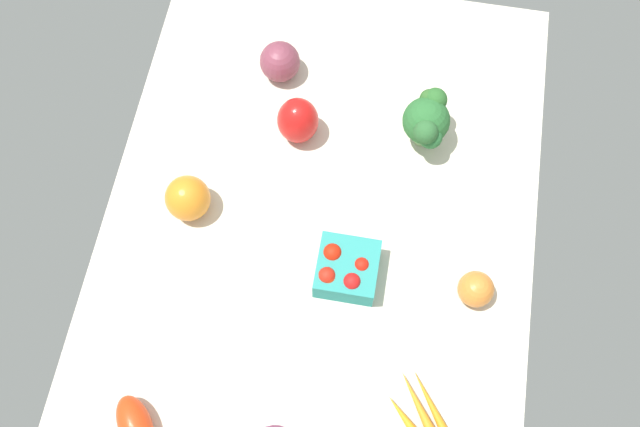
% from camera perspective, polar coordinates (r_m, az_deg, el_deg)
% --- Properties ---
extents(tablecloth, '(1.04, 0.76, 0.02)m').
position_cam_1_polar(tablecloth, '(1.27, -0.00, -0.51)').
color(tablecloth, beige).
rests_on(tablecloth, ground).
extents(bell_pepper_orange, '(0.10, 0.10, 0.08)m').
position_cam_1_polar(bell_pepper_orange, '(1.25, -10.57, 1.22)').
color(bell_pepper_orange, orange).
rests_on(bell_pepper_orange, tablecloth).
extents(bell_pepper_red, '(0.08, 0.08, 0.10)m').
position_cam_1_polar(bell_pepper_red, '(1.29, -1.79, 7.47)').
color(bell_pepper_red, red).
rests_on(bell_pepper_red, tablecloth).
extents(berry_basket, '(0.10, 0.10, 0.07)m').
position_cam_1_polar(berry_basket, '(1.20, 2.08, -4.48)').
color(berry_basket, teal).
rests_on(berry_basket, tablecloth).
extents(broccoli_head, '(0.11, 0.08, 0.11)m').
position_cam_1_polar(broccoli_head, '(1.28, 8.62, 7.42)').
color(broccoli_head, '#97C380').
rests_on(broccoli_head, tablecloth).
extents(red_onion_near_basket, '(0.08, 0.08, 0.08)m').
position_cam_1_polar(red_onion_near_basket, '(1.37, -3.24, 12.08)').
color(red_onion_near_basket, brown).
rests_on(red_onion_near_basket, tablecloth).
extents(carrot_bunch, '(0.16, 0.14, 0.03)m').
position_cam_1_polar(carrot_bunch, '(1.18, 8.32, -16.18)').
color(carrot_bunch, orange).
rests_on(carrot_bunch, tablecloth).
extents(heirloom_tomato_orange, '(0.06, 0.06, 0.06)m').
position_cam_1_polar(heirloom_tomato_orange, '(1.22, 12.40, -5.95)').
color(heirloom_tomato_orange, orange).
rests_on(heirloom_tomato_orange, tablecloth).
extents(roma_tomato, '(0.11, 0.10, 0.05)m').
position_cam_1_polar(roma_tomato, '(1.19, -14.62, -16.07)').
color(roma_tomato, red).
rests_on(roma_tomato, tablecloth).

